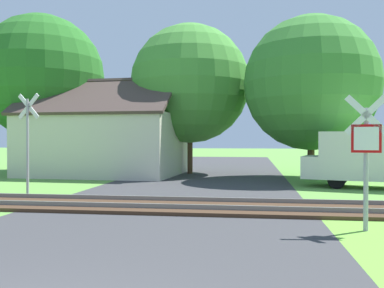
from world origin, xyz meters
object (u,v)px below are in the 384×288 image
Objects in this scene: stop_sign_near at (366,151)px; tree_center at (190,84)px; house at (105,142)px; tree_left at (42,77)px; mail_truck at (372,157)px; tree_right at (311,83)px; crossing_sign_far at (28,137)px.

stop_sign_near is 15.66m from tree_center.
house is 1.04× the size of tree_center.
tree_left reaches higher than mail_truck.
stop_sign_near is at bearing -43.93° from tree_left.
tree_center is at bearing 69.34° from mail_truck.
tree_center reaches higher than tree_right.
stop_sign_near is 0.83× the size of crossing_sign_far.
tree_left reaches higher than house.
tree_left is 18.26m from mail_truck.
house is at bearing 85.46° from mail_truck.
crossing_sign_far is 0.38× the size of tree_left.
tree_right is 1.52× the size of mail_truck.
tree_right is at bearing 42.16° from mail_truck.
crossing_sign_far is 11.50m from tree_left.
crossing_sign_far is at bearing -65.05° from tree_left.
tree_center is (8.69, 0.20, -0.53)m from tree_left.
stop_sign_near reaches higher than mail_truck.
tree_center reaches higher than stop_sign_near.
tree_left reaches higher than tree_right.
stop_sign_near is 8.59m from mail_truck.
crossing_sign_far reaches higher than stop_sign_near.
house is at bearing -163.02° from tree_center.
tree_left is at bearing 127.73° from crossing_sign_far.
tree_center is at bearing 20.89° from house.
tree_left is 8.71m from tree_center.
tree_right reaches higher than crossing_sign_far.
mail_truck is at bearing -15.99° from house.
tree_right is at bearing 50.06° from crossing_sign_far.
mail_truck is (16.81, -5.70, -4.30)m from tree_left.
mail_truck is at bearing -36.03° from tree_center.
house is 1.09× the size of tree_right.
tree_left is 1.10× the size of tree_center.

